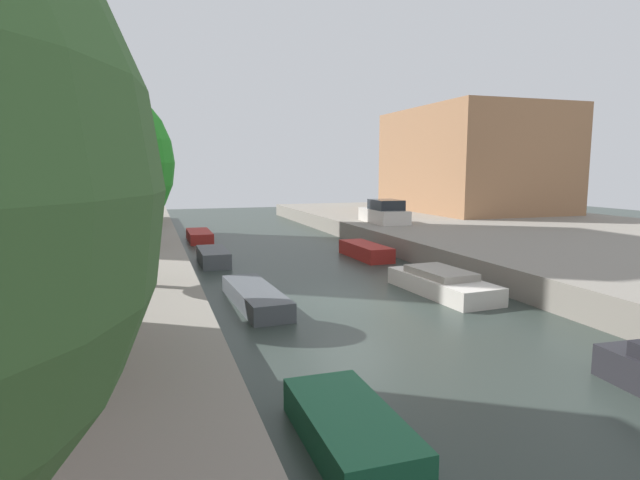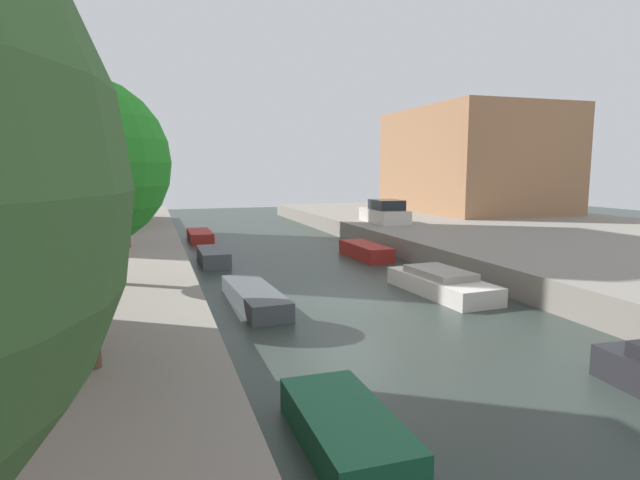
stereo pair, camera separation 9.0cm
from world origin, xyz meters
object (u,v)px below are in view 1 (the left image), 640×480
Objects in this scene: street_tree_4 at (130,174)px; moored_boat_right_3 at (365,251)px; street_tree_3 at (123,149)px; moored_boat_left_2 at (255,297)px; street_tree_5 at (133,160)px; moored_boat_left_4 at (199,236)px; moored_boat_right_2 at (442,283)px; low_block_right at (472,161)px; parked_car at (384,213)px; moored_boat_left_3 at (213,257)px; street_tree_1 at (85,164)px; moored_boat_left_1 at (349,429)px; street_tree_2 at (113,172)px.

moored_boat_right_3 is at bearing -34.86° from street_tree_4.
street_tree_3 reaches higher than moored_boat_left_2.
street_tree_5 reaches higher than moored_boat_left_4.
low_block_right is at bearing 53.62° from moored_boat_right_2.
moored_boat_right_2 is at bearing -92.86° from moored_boat_right_3.
street_tree_5 is 18.28m from moored_boat_right_3.
street_tree_5 is at bearing 151.35° from parked_car.
moored_boat_right_3 is at bearing -4.61° from moored_boat_left_3.
low_block_right is at bearing 10.76° from moored_boat_left_4.
street_tree_4 reaches higher than moored_boat_left_3.
street_tree_1 is at bearing -126.23° from parked_car.
moored_boat_left_1 is 10.61m from moored_boat_right_2.
parked_car is 12.40m from moored_boat_left_3.
street_tree_3 reaches higher than moored_boat_right_3.
street_tree_2 is 0.84× the size of street_tree_3.
street_tree_1 is at bearing -148.74° from moored_boat_right_2.
moored_boat_left_3 is (3.56, -13.48, -4.53)m from street_tree_5.
street_tree_3 is 17.07m from moored_boat_left_1.
street_tree_5 is 14.66m from moored_boat_left_3.
moored_boat_left_3 is (3.56, 14.44, -4.01)m from street_tree_1.
street_tree_3 is 7.43m from street_tree_4.
moored_boat_left_1 is at bearing -114.01° from moored_boat_right_3.
moored_boat_left_3 is at bearing -153.52° from parked_car.
street_tree_5 is 24.40m from moored_boat_right_2.
moored_boat_right_2 reaches higher than moored_boat_left_1.
street_tree_3 is at bearing -113.75° from moored_boat_left_4.
street_tree_4 is 0.78× the size of street_tree_5.
street_tree_2 is 10.15m from moored_boat_left_1.
moored_boat_right_2 is at bearing -49.95° from moored_boat_left_3.
low_block_right is 25.42m from moored_boat_right_2.
low_block_right is 2.46× the size of street_tree_5.
street_tree_1 is 1.22× the size of moored_boat_right_3.
moored_boat_left_2 is (3.97, 0.13, -3.90)m from street_tree_2.
moored_boat_left_4 is 11.07m from moored_boat_right_3.
parked_car is at bearing 42.29° from street_tree_2.
moored_boat_left_2 is 0.99× the size of moored_boat_right_2.
moored_boat_left_4 is (0.11, 7.91, -0.03)m from moored_boat_left_3.
street_tree_1 reaches higher than moored_boat_left_2.
moored_boat_left_2 is (3.97, 6.78, -4.07)m from street_tree_1.
street_tree_5 is (0.00, 21.27, 0.69)m from street_tree_2.
street_tree_5 is at bearing 115.69° from moored_boat_right_2.
moored_boat_right_3 is (10.77, -7.50, -3.69)m from street_tree_4.
low_block_right is at bearing 31.49° from parked_car.
street_tree_5 is at bearing 104.80° from moored_boat_left_3.
moored_boat_left_1 is 17.30m from moored_boat_right_3.
moored_boat_left_4 is at bearing -56.64° from street_tree_5.
street_tree_2 reaches higher than moored_boat_right_3.
street_tree_4 is (0.00, 7.35, -1.07)m from street_tree_3.
street_tree_3 is 1.25× the size of parked_car.
low_block_right reaches higher than moored_boat_left_4.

